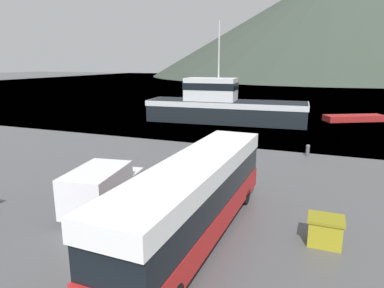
{
  "coord_description": "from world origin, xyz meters",
  "views": [
    {
      "loc": [
        4.07,
        -3.81,
        7.33
      ],
      "look_at": [
        -3.92,
        16.78,
        2.0
      ],
      "focal_mm": 32.0,
      "sensor_mm": 36.0,
      "label": 1
    }
  ],
  "objects": [
    {
      "name": "water_surface",
      "position": [
        0.0,
        144.92,
        0.0
      ],
      "size": [
        240.0,
        240.0,
        0.0
      ],
      "primitive_type": "plane",
      "color": "slate",
      "rests_on": "ground"
    },
    {
      "name": "hill_backdrop",
      "position": [
        3.37,
        196.49,
        26.42
      ],
      "size": [
        184.73,
        184.73,
        52.84
      ],
      "primitive_type": "cone",
      "color": "#333D33",
      "rests_on": "ground"
    },
    {
      "name": "tour_bus",
      "position": [
        -0.59,
        8.66,
        1.93
      ],
      "size": [
        2.76,
        12.51,
        3.45
      ],
      "rotation": [
        0.0,
        0.0,
        -0.03
      ],
      "color": "red",
      "rests_on": "ground"
    },
    {
      "name": "delivery_van",
      "position": [
        -5.96,
        9.62,
        1.22
      ],
      "size": [
        2.93,
        5.55,
        2.28
      ],
      "rotation": [
        0.0,
        0.0,
        0.15
      ],
      "color": "silver",
      "rests_on": "ground"
    },
    {
      "name": "fishing_boat",
      "position": [
        -7.62,
        36.89,
        2.03
      ],
      "size": [
        19.73,
        6.39,
        12.07
      ],
      "rotation": [
        0.0,
        0.0,
        4.78
      ],
      "color": "black",
      "rests_on": "water_surface"
    },
    {
      "name": "storage_bin",
      "position": [
        4.54,
        10.06,
        0.6
      ],
      "size": [
        1.42,
        1.18,
        1.18
      ],
      "color": "olive",
      "rests_on": "ground"
    },
    {
      "name": "small_boat",
      "position": [
        7.7,
        43.46,
        0.38
      ],
      "size": [
        7.58,
        5.4,
        0.77
      ],
      "rotation": [
        0.0,
        0.0,
        5.21
      ],
      "color": "maroon",
      "rests_on": "water_surface"
    },
    {
      "name": "mooring_bollard",
      "position": [
        3.14,
        24.06,
        0.51
      ],
      "size": [
        0.33,
        0.33,
        0.94
      ],
      "color": "#4C4C51",
      "rests_on": "ground"
    }
  ]
}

